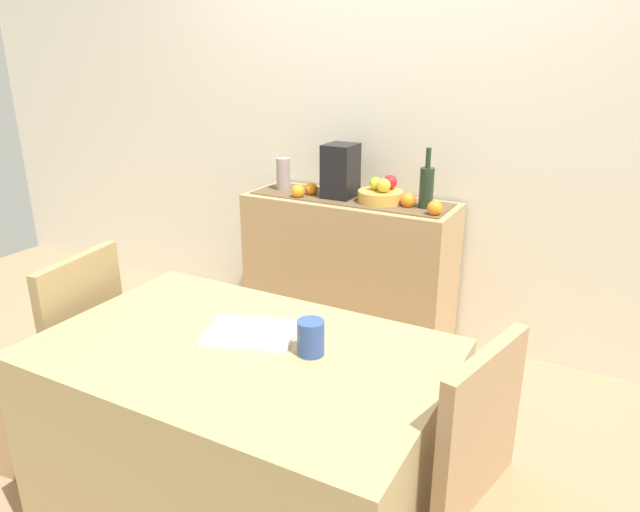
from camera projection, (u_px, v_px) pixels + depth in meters
name	position (u px, v px, depth m)	size (l,w,h in m)	color
ground_plane	(287.00, 429.00, 2.62)	(6.40, 6.40, 0.02)	#A37D5B
room_wall_rear	(397.00, 97.00, 3.13)	(6.40, 0.06, 2.70)	silver
sideboard_console	(348.00, 270.00, 3.30)	(1.16, 0.42, 0.83)	tan
table_runner	(350.00, 198.00, 3.16)	(1.09, 0.32, 0.01)	brown
fruit_bowl	(380.00, 196.00, 3.07)	(0.24, 0.24, 0.06)	gold
apple_right	(384.00, 185.00, 3.01)	(0.07, 0.07, 0.07)	gold
apple_rear	(375.00, 183.00, 3.07)	(0.07, 0.07, 0.07)	gold
apple_front	(390.00, 182.00, 3.09)	(0.08, 0.08, 0.08)	red
wine_bottle	(427.00, 187.00, 2.93)	(0.07, 0.07, 0.31)	#20321F
coffee_maker	(340.00, 171.00, 3.14)	(0.16, 0.18, 0.29)	black
ceramic_vase	(283.00, 174.00, 3.32)	(0.08, 0.08, 0.19)	#A3908D
orange_loose_end	(298.00, 191.00, 3.17)	(0.07, 0.07, 0.07)	orange
orange_loose_far	(408.00, 200.00, 2.98)	(0.08, 0.08, 0.08)	orange
orange_loose_mid	(311.00, 189.00, 3.23)	(0.07, 0.07, 0.07)	orange
orange_loose_near_bowl	(435.00, 208.00, 2.84)	(0.08, 0.08, 0.08)	orange
dining_table	(245.00, 448.00, 1.91)	(1.25, 0.79, 0.74)	tan
open_book	(250.00, 333.00, 1.85)	(0.28, 0.21, 0.02)	white
coffee_cup	(311.00, 338.00, 1.73)	(0.08, 0.08, 0.11)	#304D91
chair_near_window	(64.00, 401.00, 2.34)	(0.45, 0.45, 0.90)	#A78358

